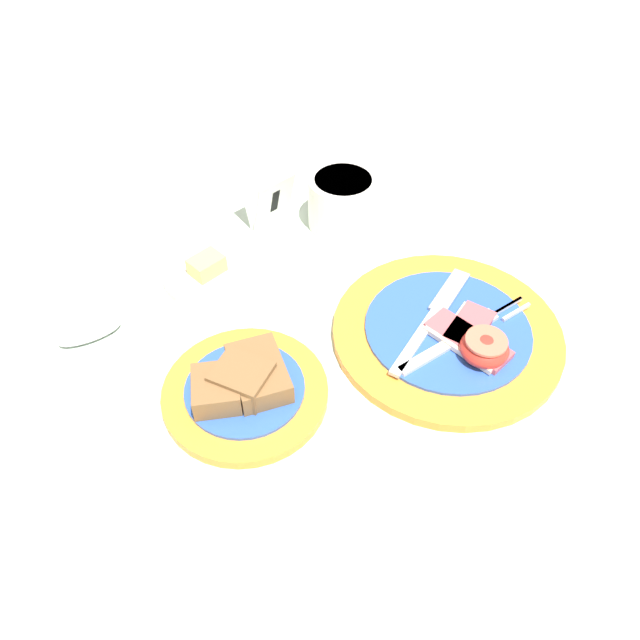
% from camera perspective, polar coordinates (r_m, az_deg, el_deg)
% --- Properties ---
extents(ground_plane, '(3.00, 3.00, 0.00)m').
position_cam_1_polar(ground_plane, '(0.66, 5.06, -6.35)').
color(ground_plane, '#B7CCB7').
extents(breakfast_plate, '(0.26, 0.26, 0.04)m').
position_cam_1_polar(breakfast_plate, '(0.71, 11.86, -1.24)').
color(breakfast_plate, orange).
rests_on(breakfast_plate, ground_plane).
extents(bread_plate, '(0.17, 0.17, 0.05)m').
position_cam_1_polar(bread_plate, '(0.64, -6.94, -6.15)').
color(bread_plate, orange).
rests_on(bread_plate, ground_plane).
extents(sugar_cup, '(0.09, 0.09, 0.07)m').
position_cam_1_polar(sugar_cup, '(0.84, 2.07, 10.87)').
color(sugar_cup, white).
rests_on(sugar_cup, ground_plane).
extents(butter_dish, '(0.11, 0.11, 0.03)m').
position_cam_1_polar(butter_dish, '(0.78, -10.20, 4.23)').
color(butter_dish, silver).
rests_on(butter_dish, ground_plane).
extents(number_card, '(0.07, 0.05, 0.07)m').
position_cam_1_polar(number_card, '(0.84, -4.75, 10.99)').
color(number_card, white).
rests_on(number_card, ground_plane).
extents(teaspoon_by_saucer, '(0.19, 0.04, 0.01)m').
position_cam_1_polar(teaspoon_by_saucer, '(0.75, -18.36, -0.47)').
color(teaspoon_by_saucer, silver).
rests_on(teaspoon_by_saucer, ground_plane).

